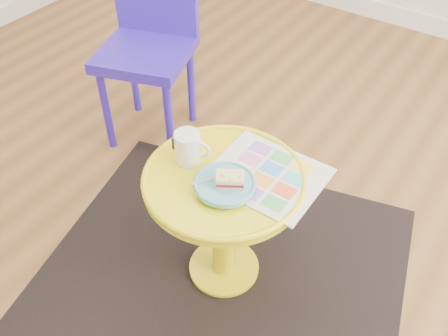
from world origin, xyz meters
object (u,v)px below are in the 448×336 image
Objects in this scene: mug at (188,147)px; plate at (225,185)px; side_table at (224,207)px; newspaper at (267,175)px; chair at (149,35)px.

plate is at bearing -28.08° from mug.
side_table is 0.24m from mug.
plate reaches higher than newspaper.
newspaper is 0.14m from plate.
chair is 0.84m from mug.
mug is at bearing 166.33° from plate.
mug is 0.18m from plate.
mug is at bearing -161.56° from newspaper.
newspaper is 1.84× the size of plate.
chair is at bearing 144.08° from plate.
side_table is 0.19m from newspaper.
chair is 1.00m from plate.
chair reaches higher than side_table.
plate is at bearing -54.47° from chair.
chair is 7.29× the size of mug.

